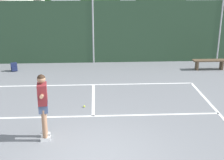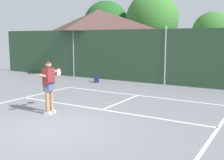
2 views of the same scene
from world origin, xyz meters
TOP-DOWN VIEW (x-y plane):
  - ground_plane at (0.00, 0.00)m, footprint 120.00×120.00m
  - court_markings at (0.00, 0.65)m, footprint 8.30×11.10m
  - chainlink_fence at (-0.00, 9.00)m, footprint 26.09×0.09m
  - clubhouse_building at (-6.54, 12.10)m, footprint 7.24×5.67m
  - treeline_backdrop at (0.97, 18.65)m, footprint 26.71×4.49m
  - tennis_player at (-1.31, 1.11)m, footprint 0.37×1.42m
  - tennis_ball at (-0.31, 3.20)m, footprint 0.07×0.07m
  - backpack_navy at (-3.73, 7.64)m, footprint 0.33×0.31m

SIDE VIEW (x-z plane):
  - ground_plane at x=0.00m, z-range 0.00..0.00m
  - court_markings at x=0.00m, z-range 0.00..0.01m
  - tennis_ball at x=-0.31m, z-range 0.00..0.07m
  - backpack_navy at x=-3.73m, z-range -0.04..0.42m
  - tennis_player at x=-1.31m, z-range 0.18..2.04m
  - chainlink_fence at x=0.00m, z-range -0.07..3.20m
  - clubhouse_building at x=-6.54m, z-range 0.08..4.82m
  - treeline_backdrop at x=0.97m, z-range 0.60..7.35m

